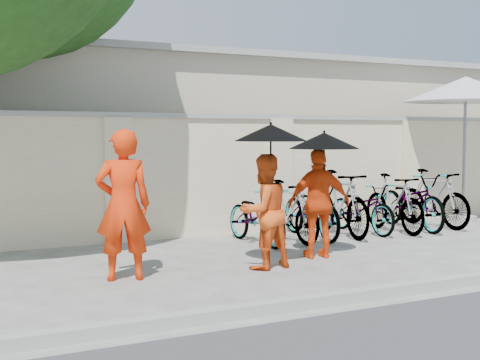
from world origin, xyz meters
name	(u,v)px	position (x,y,z in m)	size (l,w,h in m)	color
ground	(268,272)	(0.00, 0.00, 0.00)	(80.00, 80.00, 0.00)	#A7A5A1
kerb	(350,296)	(0.00, -1.70, 0.06)	(40.00, 0.16, 0.12)	#959592
compound_wall	(227,176)	(1.00, 3.20, 1.00)	(20.00, 0.30, 2.00)	beige
building_behind	(193,140)	(2.00, 7.00, 1.60)	(14.00, 6.00, 3.20)	#C3B293
monk_left	(123,205)	(-1.75, 0.41, 0.90)	(0.66, 0.43, 1.80)	#F22F09
monk_center	(264,212)	(0.06, 0.22, 0.74)	(0.72, 0.56, 1.48)	#E35016
parasol_center	(271,133)	(0.11, 0.14, 1.75)	(0.95, 0.95, 1.02)	black
monk_right	(319,203)	(1.12, 0.52, 0.77)	(0.90, 0.38, 1.54)	#EA430E
parasol_right	(324,141)	(1.14, 0.44, 1.64)	(0.98, 0.98, 0.89)	black
patio_umbrella	(466,91)	(5.87, 2.45, 2.58)	(3.10, 3.10, 2.86)	#959592
bike_0	(257,216)	(0.92, 1.96, 0.45)	(0.59, 1.70, 0.89)	gray
bike_1	(288,211)	(1.47, 1.91, 0.50)	(0.47, 1.65, 0.99)	gray
bike_2	(312,209)	(2.01, 2.06, 0.48)	(0.64, 1.84, 0.97)	gray
bike_3	(340,203)	(2.56, 2.01, 0.56)	(0.53, 1.86, 1.12)	gray
bike_4	(362,208)	(3.11, 2.12, 0.44)	(0.59, 1.69, 0.89)	gray
bike_5	(394,203)	(3.66, 1.92, 0.52)	(0.49, 1.72, 1.03)	gray
bike_6	(412,201)	(4.21, 2.07, 0.52)	(0.69, 1.97, 1.03)	gray
bike_7	(433,198)	(4.76, 2.11, 0.54)	(0.51, 1.79, 1.08)	gray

